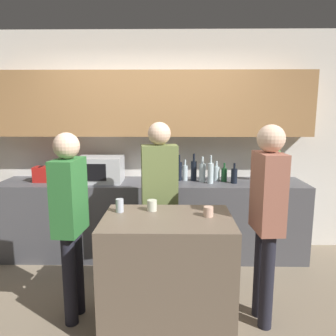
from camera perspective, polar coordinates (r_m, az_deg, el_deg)
The scene contains 21 objects.
ground_plane at distance 2.98m, azimuth -4.50°, elevation -26.01°, with size 14.00×14.00×0.00m, color #7F705B.
back_wall at distance 4.07m, azimuth -2.62°, elevation 6.99°, with size 6.40×0.40×2.70m.
back_counter at distance 4.01m, azimuth -2.73°, elevation -8.80°, with size 3.60×0.62×0.92m.
kitchen_island at distance 2.78m, azimuth -0.08°, elevation -17.67°, with size 1.02×0.70×0.92m.
microwave at distance 3.93m, azimuth -11.71°, elevation -0.23°, with size 0.52×0.39×0.30m.
toaster at distance 4.13m, azimuth -20.55°, elevation -1.01°, with size 0.26×0.16×0.18m.
potted_plant at distance 4.01m, azimuth 18.16°, elevation 0.37°, with size 0.14×0.14×0.40m.
bottle_0 at distance 3.93m, azimuth 1.98°, elevation -0.47°, with size 0.07×0.07×0.31m.
bottle_1 at distance 3.95m, azimuth 2.98°, elevation -0.77°, with size 0.07×0.07×0.25m.
bottle_2 at distance 3.94m, azimuth 4.50°, elevation -0.41°, with size 0.07×0.07×0.33m.
bottle_3 at distance 3.88m, azimuth 5.98°, elevation -0.74°, with size 0.07×0.07×0.30m.
bottle_4 at distance 3.80m, azimuth 7.42°, elevation -0.82°, with size 0.07×0.07×0.33m.
bottle_5 at distance 3.97m, azimuth 8.39°, elevation -0.90°, with size 0.08×0.08×0.24m.
bottle_6 at distance 3.94m, azimuth 9.75°, elevation -1.09°, with size 0.07×0.07×0.22m.
bottle_7 at distance 3.87m, azimuth 11.45°, elevation -1.30°, with size 0.07×0.07×0.24m.
cup_0 at distance 2.75m, azimuth -2.81°, elevation -6.52°, with size 0.08×0.08×0.09m.
cup_1 at distance 2.63m, azimuth 7.05°, elevation -7.54°, with size 0.08×0.08×0.08m.
cup_2 at distance 2.74m, azimuth -8.41°, elevation -6.48°, with size 0.06×0.06×0.11m.
person_left at distance 2.79m, azimuth -16.70°, elevation -7.46°, with size 0.22×0.36×1.58m.
person_center at distance 2.73m, azimuth 16.89°, elevation -6.86°, with size 0.22×0.35×1.65m.
person_right at distance 3.17m, azimuth -1.48°, elevation -4.13°, with size 0.36×0.24×1.65m.
Camera 1 is at (0.25, -2.40, 1.76)m, focal length 35.00 mm.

